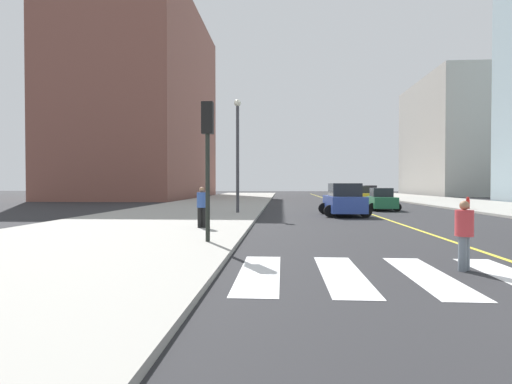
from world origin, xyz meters
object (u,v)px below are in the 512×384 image
car_red_fourth (369,193)px  street_lamp (238,146)px  car_green_third (382,200)px  traffic_light_far_corner (208,143)px  car_yellow_second (361,196)px  pedestrian_crossing (464,232)px  car_blue_nearest (344,201)px  pedestrian_walking_west (202,205)px  fire_hydrant (468,203)px

car_red_fourth → street_lamp: size_ratio=0.56×
car_green_third → traffic_light_far_corner: 20.97m
car_yellow_second → car_red_fourth: size_ratio=1.00×
car_red_fourth → pedestrian_crossing: car_red_fourth is taller
car_blue_nearest → car_yellow_second: bearing=74.0°
pedestrian_walking_west → fire_hydrant: pedestrian_walking_west is taller
car_yellow_second → pedestrian_crossing: size_ratio=2.55×
car_green_third → street_lamp: 12.15m
pedestrian_walking_west → fire_hydrant: bearing=-152.4°
car_blue_nearest → car_yellow_second: (3.90, 15.05, -0.11)m
car_red_fourth → traffic_light_far_corner: (-13.37, -39.51, 2.41)m
car_red_fourth → street_lamp: street_lamp is taller
pedestrian_crossing → fire_hydrant: bearing=21.5°
traffic_light_far_corner → pedestrian_crossing: 7.62m
car_blue_nearest → pedestrian_crossing: bearing=-90.5°
car_blue_nearest → car_red_fourth: (7.19, 26.70, -0.10)m
fire_hydrant → car_blue_nearest: bearing=-151.7°
pedestrian_crossing → traffic_light_far_corner: bearing=108.8°
car_red_fourth → pedestrian_walking_west: pedestrian_walking_west is taller
car_blue_nearest → pedestrian_walking_west: car_blue_nearest is taller
car_red_fourth → traffic_light_far_corner: traffic_light_far_corner is taller
fire_hydrant → street_lamp: street_lamp is taller
car_yellow_second → car_green_third: bearing=90.9°
car_blue_nearest → car_red_fourth: 27.65m
pedestrian_walking_west → car_red_fourth: bearing=-124.1°
car_green_third → street_lamp: (-10.31, -5.32, 3.63)m
pedestrian_crossing → car_green_third: bearing=36.8°
car_green_third → traffic_light_far_corner: (-9.82, -18.36, 2.48)m
street_lamp → car_green_third: bearing=27.3°
traffic_light_far_corner → fire_hydrant: traffic_light_far_corner is taller
car_red_fourth → fire_hydrant: bearing=97.0°
car_blue_nearest → fire_hydrant: size_ratio=5.12×
pedestrian_walking_west → street_lamp: street_lamp is taller
car_yellow_second → car_green_third: (-0.26, -9.50, -0.05)m
car_green_third → car_red_fourth: bearing=-96.7°
traffic_light_far_corner → pedestrian_crossing: size_ratio=2.77×
car_green_third → pedestrian_walking_west: 17.98m
street_lamp → pedestrian_crossing: bearing=-66.9°
car_yellow_second → street_lamp: 18.55m
car_red_fourth → traffic_light_far_corner: 41.78m
car_yellow_second → car_red_fourth: car_red_fourth is taller
pedestrian_crossing → pedestrian_walking_west: size_ratio=0.94×
pedestrian_walking_west → fire_hydrant: size_ratio=1.91×
car_red_fourth → pedestrian_crossing: size_ratio=2.54×
car_yellow_second → traffic_light_far_corner: size_ratio=0.92×
car_red_fourth → car_green_third: bearing=80.5°
car_blue_nearest → traffic_light_far_corner: traffic_light_far_corner is taller
car_blue_nearest → pedestrian_crossing: 16.07m
pedestrian_crossing → pedestrian_walking_west: 10.40m
car_yellow_second → pedestrian_walking_west: 26.30m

